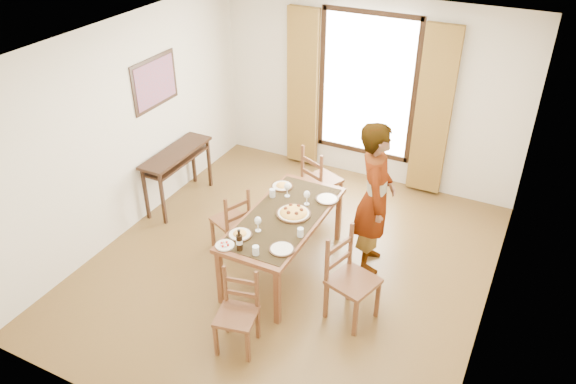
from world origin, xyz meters
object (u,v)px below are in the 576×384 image
at_px(man, 375,198).
at_px(pasta_platter, 294,211).
at_px(dining_table, 284,221).
at_px(console_table, 177,159).

distance_m(man, pasta_platter, 0.94).
bearing_deg(man, dining_table, 105.39).
relative_size(console_table, man, 0.64).
bearing_deg(console_table, dining_table, -18.83).
xyz_separation_m(man, pasta_platter, (-0.79, -0.48, -0.13)).
distance_m(console_table, dining_table, 2.11).
xyz_separation_m(console_table, dining_table, (1.99, -0.68, 0.00)).
bearing_deg(dining_table, pasta_platter, 40.41).
bearing_deg(man, console_table, 70.73).
distance_m(console_table, man, 2.89).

